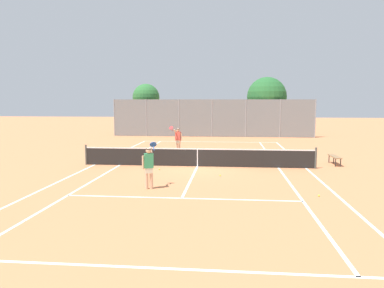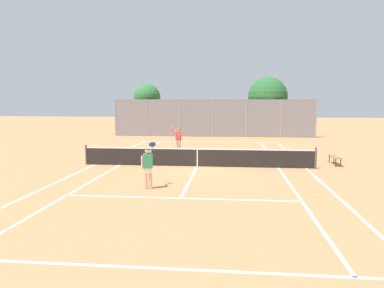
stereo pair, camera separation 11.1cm
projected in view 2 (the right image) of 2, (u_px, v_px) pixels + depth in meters
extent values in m
plane|color=#CC7A4C|center=(197.00, 167.00, 19.35)|extent=(120.00, 120.00, 0.00)
cube|color=white|center=(144.00, 268.00, 7.59)|extent=(11.00, 0.10, 0.01)
cube|color=white|center=(210.00, 142.00, 31.11)|extent=(11.00, 0.10, 0.01)
cube|color=white|center=(95.00, 165.00, 19.92)|extent=(0.10, 23.80, 0.01)
cube|color=white|center=(306.00, 168.00, 18.78)|extent=(0.10, 23.80, 0.01)
cube|color=white|center=(120.00, 165.00, 19.78)|extent=(0.10, 23.80, 0.01)
cube|color=white|center=(278.00, 168.00, 18.92)|extent=(0.10, 23.80, 0.01)
cube|color=white|center=(181.00, 198.00, 13.03)|extent=(8.26, 0.10, 0.01)
cube|color=white|center=(206.00, 150.00, 25.68)|extent=(8.26, 0.10, 0.01)
cube|color=white|center=(197.00, 166.00, 19.35)|extent=(0.10, 12.80, 0.01)
cylinder|color=#474C47|center=(86.00, 155.00, 19.91)|extent=(0.10, 0.10, 1.07)
cylinder|color=#474C47|center=(316.00, 158.00, 18.67)|extent=(0.10, 0.10, 1.07)
cube|color=black|center=(197.00, 158.00, 19.30)|extent=(11.90, 0.02, 0.89)
cube|color=white|center=(197.00, 149.00, 19.25)|extent=(11.90, 0.03, 0.06)
cube|color=white|center=(197.00, 158.00, 19.30)|extent=(0.05, 0.03, 0.89)
cylinder|color=#D8A884|center=(146.00, 178.00, 14.37)|extent=(0.13, 0.13, 0.82)
cylinder|color=#D8A884|center=(150.00, 178.00, 14.41)|extent=(0.13, 0.13, 0.82)
cube|color=beige|center=(148.00, 170.00, 14.35)|extent=(0.33, 0.27, 0.24)
cube|color=#338C59|center=(148.00, 161.00, 14.31)|extent=(0.39, 0.31, 0.56)
sphere|color=#D8A884|center=(148.00, 151.00, 14.26)|extent=(0.22, 0.22, 0.22)
cylinder|color=black|center=(148.00, 149.00, 14.26)|extent=(0.23, 0.23, 0.02)
cylinder|color=#D8A884|center=(142.00, 162.00, 14.26)|extent=(0.08, 0.08, 0.52)
cylinder|color=#D8A884|center=(151.00, 153.00, 14.44)|extent=(0.24, 0.45, 0.35)
cylinder|color=#1E4C99|center=(153.00, 148.00, 14.71)|extent=(0.12, 0.25, 0.22)
cylinder|color=#1E4C99|center=(152.00, 144.00, 14.81)|extent=(0.33, 0.28, 0.23)
cylinder|color=#D8A884|center=(180.00, 147.00, 24.50)|extent=(0.13, 0.13, 0.82)
cylinder|color=#D8A884|center=(177.00, 146.00, 24.57)|extent=(0.13, 0.13, 0.82)
cube|color=beige|center=(178.00, 141.00, 24.50)|extent=(0.32, 0.25, 0.24)
cube|color=#D84C3F|center=(178.00, 136.00, 24.46)|extent=(0.38, 0.28, 0.56)
sphere|color=#D8A884|center=(178.00, 130.00, 24.41)|extent=(0.22, 0.22, 0.22)
cylinder|color=black|center=(178.00, 129.00, 24.41)|extent=(0.23, 0.23, 0.02)
cylinder|color=#D8A884|center=(181.00, 137.00, 24.38)|extent=(0.08, 0.08, 0.52)
cylinder|color=#D8A884|center=(176.00, 132.00, 24.34)|extent=(0.20, 0.46, 0.35)
cylinder|color=maroon|center=(172.00, 129.00, 24.13)|extent=(0.10, 0.25, 0.22)
cylinder|color=maroon|center=(171.00, 128.00, 24.01)|extent=(0.32, 0.26, 0.23)
sphere|color=#D1DB33|center=(159.00, 169.00, 18.45)|extent=(0.07, 0.07, 0.07)
sphere|color=#D1DB33|center=(187.00, 153.00, 24.02)|extent=(0.07, 0.07, 0.07)
sphere|color=#D1DB33|center=(318.00, 196.00, 13.23)|extent=(0.07, 0.07, 0.07)
sphere|color=#D1DB33|center=(152.00, 155.00, 23.18)|extent=(0.07, 0.07, 0.07)
sphere|color=#D1DB33|center=(255.00, 155.00, 23.32)|extent=(0.07, 0.07, 0.07)
sphere|color=#D1DB33|center=(220.00, 175.00, 16.86)|extent=(0.07, 0.07, 0.07)
cube|color=olive|center=(335.00, 157.00, 19.85)|extent=(0.36, 1.50, 0.05)
cylinder|color=#262626|center=(336.00, 163.00, 19.26)|extent=(0.05, 0.05, 0.41)
cylinder|color=#262626|center=(329.00, 159.00, 20.52)|extent=(0.05, 0.05, 0.41)
cylinder|color=#262626|center=(341.00, 163.00, 19.23)|extent=(0.05, 0.05, 0.41)
cylinder|color=#262626|center=(334.00, 159.00, 20.49)|extent=(0.05, 0.05, 0.41)
cylinder|color=gray|center=(115.00, 118.00, 36.39)|extent=(0.08, 0.08, 3.55)
cylinder|color=gray|center=(147.00, 118.00, 36.06)|extent=(0.08, 0.08, 3.55)
cylinder|color=gray|center=(180.00, 118.00, 35.74)|extent=(0.08, 0.08, 3.55)
cylinder|color=gray|center=(213.00, 118.00, 35.41)|extent=(0.08, 0.08, 3.55)
cylinder|color=gray|center=(247.00, 118.00, 35.08)|extent=(0.08, 0.08, 3.55)
cylinder|color=gray|center=(281.00, 118.00, 34.75)|extent=(0.08, 0.08, 3.55)
cylinder|color=gray|center=(316.00, 119.00, 34.42)|extent=(0.08, 0.08, 3.55)
cube|color=slate|center=(213.00, 118.00, 35.41)|extent=(19.04, 0.02, 3.51)
cylinder|color=brown|center=(147.00, 120.00, 39.33)|extent=(0.29, 0.29, 2.79)
sphere|color=#2D6B33|center=(147.00, 97.00, 39.06)|extent=(2.80, 2.80, 2.80)
sphere|color=#2D6B33|center=(152.00, 101.00, 39.45)|extent=(1.84, 1.84, 1.84)
cylinder|color=brown|center=(267.00, 123.00, 36.85)|extent=(0.22, 0.22, 2.44)
sphere|color=#26602D|center=(268.00, 97.00, 36.56)|extent=(3.86, 3.86, 3.86)
sphere|color=#26602D|center=(269.00, 102.00, 36.22)|extent=(2.77, 2.77, 2.77)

